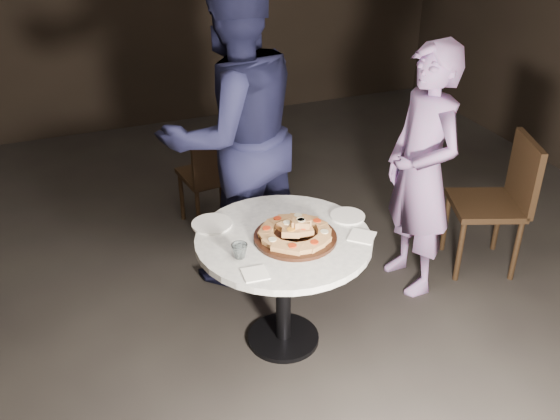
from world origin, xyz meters
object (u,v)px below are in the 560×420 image
at_px(chair_far, 213,171).
at_px(diner_navy, 233,134).
at_px(table, 284,257).
at_px(serving_board, 295,237).
at_px(water_glass, 240,251).
at_px(focaccia_pile, 296,231).
at_px(chair_right, 502,195).
at_px(diner_teal, 422,172).

relative_size(chair_far, diner_navy, 0.42).
distance_m(table, serving_board, 0.15).
bearing_deg(water_glass, focaccia_pile, 10.18).
height_order(water_glass, chair_right, chair_right).
xyz_separation_m(focaccia_pile, chair_far, (-0.06, 1.34, -0.27)).
bearing_deg(diner_navy, water_glass, 61.42).
bearing_deg(table, diner_teal, 13.57).
bearing_deg(diner_navy, focaccia_pile, 82.70).
distance_m(serving_board, diner_navy, 0.84).
bearing_deg(serving_board, diner_teal, 16.59).
bearing_deg(focaccia_pile, water_glass, -169.82).
bearing_deg(table, serving_board, -40.40).
distance_m(serving_board, chair_right, 1.54).
distance_m(table, chair_far, 1.31).
relative_size(table, diner_teal, 0.73).
bearing_deg(diner_teal, chair_far, -139.15).
xyz_separation_m(chair_far, chair_right, (1.56, -1.10, 0.05)).
height_order(focaccia_pile, chair_right, chair_right).
relative_size(diner_navy, diner_teal, 1.24).
height_order(diner_navy, diner_teal, diner_navy).
bearing_deg(diner_teal, diner_navy, -119.24).
height_order(serving_board, chair_far, chair_far).
height_order(serving_board, diner_teal, diner_teal).
relative_size(chair_right, diner_teal, 0.58).
distance_m(serving_board, diner_teal, 0.95).
bearing_deg(serving_board, chair_far, 92.25).
bearing_deg(diner_teal, serving_board, -74.47).
xyz_separation_m(table, chair_right, (1.55, 0.20, -0.04)).
bearing_deg(focaccia_pile, table, 142.10).
bearing_deg(table, water_glass, -160.07).
distance_m(focaccia_pile, water_glass, 0.32).
bearing_deg(chair_right, diner_navy, -88.89).
bearing_deg(chair_far, chair_right, 137.15).
height_order(table, chair_right, chair_right).
height_order(table, focaccia_pile, focaccia_pile).
xyz_separation_m(table, focaccia_pile, (0.05, -0.04, 0.17)).
xyz_separation_m(serving_board, chair_right, (1.51, 0.24, -0.18)).
bearing_deg(chair_right, water_glass, -60.25).
bearing_deg(focaccia_pile, chair_far, 92.41).
distance_m(chair_right, diner_teal, 0.65).
relative_size(table, serving_board, 2.66).
bearing_deg(chair_far, diner_navy, 81.33).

